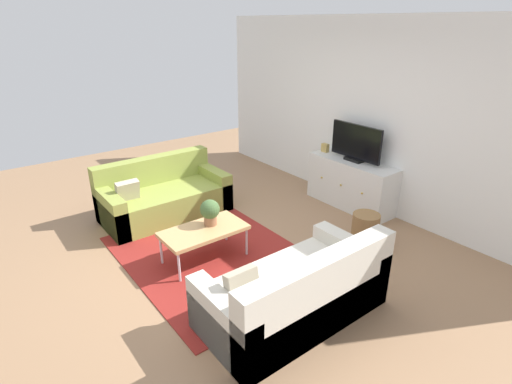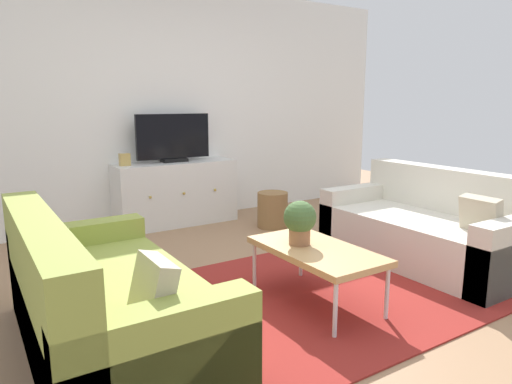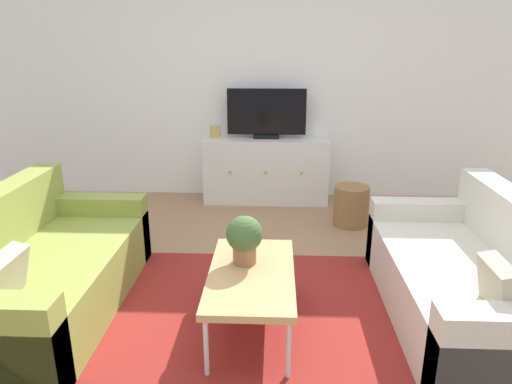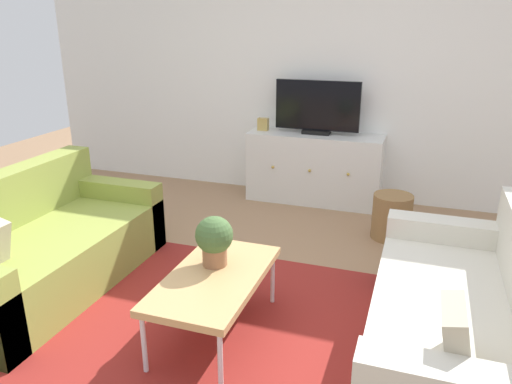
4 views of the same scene
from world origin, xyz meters
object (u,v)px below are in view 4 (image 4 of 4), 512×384
tv_console (314,168)px  mantel_clock (263,124)px  flat_screen_tv (317,108)px  coffee_table (215,280)px  wicker_basket (392,217)px  couch_right_side (473,327)px  potted_plant (214,239)px  couch_left_side (38,250)px

tv_console → mantel_clock: 0.71m
mantel_clock → flat_screen_tv: bearing=2.0°
coffee_table → wicker_basket: 2.03m
flat_screen_tv → wicker_basket: (0.85, -0.74, -0.79)m
couch_right_side → mantel_clock: bearing=129.6°
couch_right_side → potted_plant: bearing=-178.8°
flat_screen_tv → mantel_clock: size_ratio=6.60×
couch_right_side → tv_console: 2.76m
flat_screen_tv → mantel_clock: 0.60m
potted_plant → wicker_basket: (0.94, 1.69, -0.38)m
tv_console → flat_screen_tv: size_ratio=1.60×
couch_left_side → tv_console: (1.47, 2.37, 0.09)m
coffee_table → potted_plant: 0.24m
flat_screen_tv → wicker_basket: flat_screen_tv is taller
flat_screen_tv → couch_left_side: bearing=-121.6°
potted_plant → tv_console: 2.42m
flat_screen_tv → wicker_basket: bearing=-40.7°
coffee_table → potted_plant: bearing=112.1°
coffee_table → potted_plant: size_ratio=3.13×
couch_left_side → coffee_table: couch_left_side is taller
flat_screen_tv → coffee_table: bearing=-90.7°
couch_right_side → mantel_clock: 3.13m
coffee_table → mantel_clock: bearing=102.0°
flat_screen_tv → mantel_clock: bearing=-178.0°
mantel_clock → potted_plant: bearing=-78.6°
tv_console → wicker_basket: size_ratio=3.47×
couch_right_side → mantel_clock: (-1.97, 2.37, 0.51)m
coffee_table → tv_console: 2.53m
potted_plant → flat_screen_tv: 2.46m
couch_left_side → potted_plant: bearing=-1.3°
couch_left_side → couch_right_side: (2.87, 0.00, 0.00)m
couch_right_side → wicker_basket: (-0.54, 1.66, -0.07)m
couch_left_side → potted_plant: 1.43m
mantel_clock → wicker_basket: (1.42, -0.72, -0.59)m
couch_left_side → coffee_table: (1.44, -0.16, 0.10)m
tv_console → mantel_clock: mantel_clock is taller
couch_right_side → potted_plant: (-1.48, -0.03, 0.31)m
coffee_table → mantel_clock: 2.62m
coffee_table → mantel_clock: (-0.54, 2.53, 0.41)m
potted_plant → mantel_clock: 2.46m
potted_plant → flat_screen_tv: flat_screen_tv is taller
mantel_clock → wicker_basket: bearing=-26.7°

